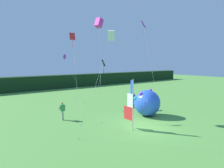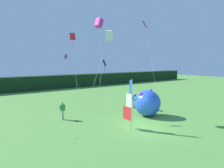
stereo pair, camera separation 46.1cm
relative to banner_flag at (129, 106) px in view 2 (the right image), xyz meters
The scene contains 12 objects.
ground_plane 2.30m from the banner_flag, ahead, with size 120.00×120.00×0.00m, color #518E3D.
distant_treeline 26.84m from the banner_flag, 87.17° to the left, with size 80.00×2.40×2.58m, color black.
banner_flag is the anchor object (origin of this frame).
person_near_banner 6.42m from the banner_flag, 119.03° to the left, with size 0.55×0.48×1.62m.
person_mid_field 7.34m from the banner_flag, 44.27° to the left, with size 0.55×0.48×1.76m.
inflatable_balloon 4.45m from the banner_flag, 25.55° to the left, with size 2.51×2.51×2.59m.
kite_magenta_box_0 8.26m from the banner_flag, 86.41° to the left, with size 1.63×2.41×9.22m.
kite_black_diamond_1 8.69m from the banner_flag, 69.42° to the left, with size 2.63×1.58×5.44m.
kite_purple_diamond_2 11.31m from the banner_flag, 37.24° to the left, with size 1.39×3.82×9.89m.
kite_purple_delta_3 10.93m from the banner_flag, 92.69° to the left, with size 2.90×0.66×6.04m.
kite_red_diamond_4 7.88m from the banner_flag, 107.16° to the left, with size 1.10×2.96×7.85m.
kite_white_box_5 5.54m from the banner_flag, 163.43° to the right, with size 2.11×1.72×7.22m.
Camera 2 is at (-11.37, -11.39, 5.20)m, focal length 32.53 mm.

